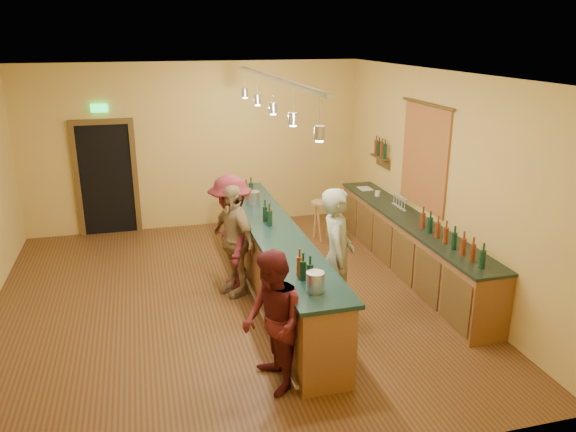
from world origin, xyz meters
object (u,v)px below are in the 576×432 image
object	(u,v)px
customer_c	(231,233)
tasting_bar	(274,257)
back_counter	(410,246)
customer_b	(234,240)
customer_a	(273,323)
bartender	(337,257)
bar_stool	(321,209)

from	to	relation	value
customer_c	tasting_bar	bearing A→B (deg)	51.48
back_counter	customer_b	world-z (taller)	customer_b
tasting_bar	customer_a	world-z (taller)	customer_a
tasting_bar	bartender	xyz separation A→B (m)	(0.61, -0.97, 0.32)
bartender	customer_c	size ratio (longest dim) A/B	1.06
customer_b	bar_stool	xyz separation A→B (m)	(1.92, 1.77, -0.22)
back_counter	bartender	bearing A→B (deg)	-145.08
bartender	customer_b	xyz separation A→B (m)	(-1.16, 1.21, -0.09)
customer_c	bar_stool	xyz separation A→B (m)	(1.92, 1.57, -0.27)
bartender	back_counter	bearing A→B (deg)	-36.23
customer_b	customer_c	size ratio (longest dim) A/B	0.95
back_counter	customer_c	size ratio (longest dim) A/B	2.60
bartender	customer_b	distance (m)	1.68
back_counter	customer_a	bearing A→B (deg)	-139.67
bar_stool	tasting_bar	bearing A→B (deg)	-124.30
tasting_bar	bartender	distance (m)	1.19
back_counter	customer_a	world-z (taller)	customer_a
customer_c	bar_stool	size ratio (longest dim) A/B	2.32
back_counter	bartender	distance (m)	2.05
tasting_bar	bar_stool	xyz separation A→B (m)	(1.37, 2.01, 0.00)
tasting_bar	customer_c	xyz separation A→B (m)	(-0.55, 0.44, 0.27)
customer_a	customer_c	distance (m)	2.64
customer_a	customer_c	bearing A→B (deg)	175.40
customer_c	bar_stool	world-z (taller)	customer_c
customer_a	customer_c	world-z (taller)	customer_c
back_counter	customer_c	xyz separation A→B (m)	(-2.80, 0.26, 0.39)
back_counter	tasting_bar	bearing A→B (deg)	-175.40
customer_b	bar_stool	bearing A→B (deg)	109.29
back_counter	customer_c	bearing A→B (deg)	174.71
bar_stool	bartender	bearing A→B (deg)	-104.35
bartender	customer_c	world-z (taller)	bartender
customer_c	back_counter	bearing A→B (deg)	84.96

